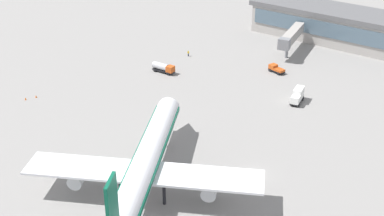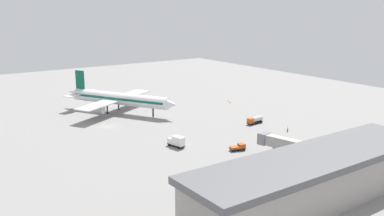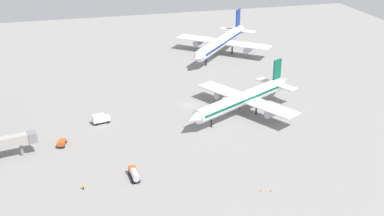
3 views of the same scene
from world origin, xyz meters
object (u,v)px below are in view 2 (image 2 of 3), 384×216
object	(u,v)px
airplane_at_gate	(119,99)
ground_crew_worker	(288,129)
pushback_tractor	(238,147)
safety_cone_near_gate	(228,101)
safety_cone_mid_apron	(230,102)
catering_truck	(177,141)
fuel_truck	(255,120)

from	to	relation	value
airplane_at_gate	ground_crew_worker	world-z (taller)	airplane_at_gate
pushback_tractor	safety_cone_near_gate	distance (m)	64.02
pushback_tractor	safety_cone_near_gate	xyz separation A→B (m)	(38.78, 50.94, -0.67)
ground_crew_worker	safety_cone_mid_apron	size ratio (longest dim) A/B	2.78
ground_crew_worker	catering_truck	bearing A→B (deg)	177.23
airplane_at_gate	safety_cone_near_gate	size ratio (longest dim) A/B	76.35
ground_crew_worker	safety_cone_near_gate	distance (m)	47.86
fuel_truck	safety_cone_mid_apron	bearing A→B (deg)	-118.83
catering_truck	safety_cone_near_gate	bearing A→B (deg)	-66.04
airplane_at_gate	safety_cone_near_gate	bearing A→B (deg)	49.28
ground_crew_worker	safety_cone_mid_apron	distance (m)	45.36
fuel_truck	safety_cone_near_gate	size ratio (longest dim) A/B	10.68
catering_truck	safety_cone_near_gate	size ratio (longest dim) A/B	9.80
catering_truck	pushback_tractor	bearing A→B (deg)	-147.45
catering_truck	fuel_truck	distance (m)	36.87
catering_truck	safety_cone_mid_apron	xyz separation A→B (m)	(50.69, 35.81, -1.40)
pushback_tractor	safety_cone_mid_apron	distance (m)	61.61
ground_crew_worker	fuel_truck	bearing A→B (deg)	107.55
airplane_at_gate	catering_truck	xyz separation A→B (m)	(-4.45, -47.75, -3.87)
airplane_at_gate	pushback_tractor	distance (m)	61.28
catering_truck	fuel_truck	bearing A→B (deg)	-93.93
safety_cone_mid_apron	catering_truck	bearing A→B (deg)	-144.76
safety_cone_near_gate	safety_cone_mid_apron	distance (m)	2.52
airplane_at_gate	pushback_tractor	size ratio (longest dim) A/B	9.71
catering_truck	safety_cone_near_gate	distance (m)	64.18
catering_truck	safety_cone_near_gate	world-z (taller)	catering_truck
pushback_tractor	fuel_truck	world-z (taller)	fuel_truck
safety_cone_near_gate	safety_cone_mid_apron	xyz separation A→B (m)	(-0.91, -2.35, 0.00)
ground_crew_worker	safety_cone_near_gate	bearing A→B (deg)	82.93
pushback_tractor	airplane_at_gate	bearing A→B (deg)	111.24
fuel_truck	airplane_at_gate	bearing A→B (deg)	-56.52
pushback_tractor	catering_truck	bearing A→B (deg)	148.45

